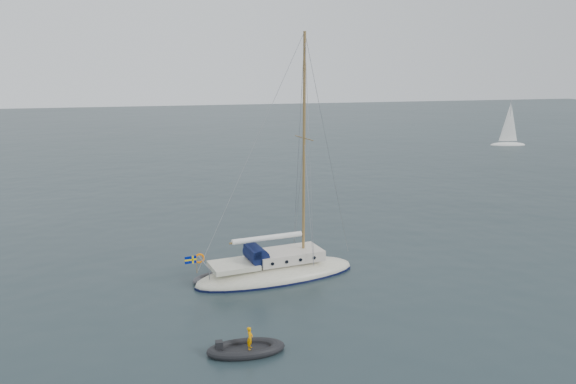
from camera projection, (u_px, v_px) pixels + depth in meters
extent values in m
plane|color=black|center=(301.00, 274.00, 33.95)|extent=(300.00, 300.00, 0.00)
ellipsoid|color=#ECE6CA|center=(276.00, 275.00, 33.35)|extent=(9.89, 3.08, 1.65)
cube|color=beige|center=(289.00, 256.00, 33.29)|extent=(3.96, 2.09, 0.60)
cube|color=#ECE6CA|center=(232.00, 263.00, 32.47)|extent=(2.64, 2.09, 0.27)
cylinder|color=#0C1438|center=(255.00, 254.00, 32.71)|extent=(1.05, 1.81, 1.05)
cube|color=#0C1438|center=(251.00, 250.00, 32.61)|extent=(0.49, 1.81, 0.44)
cylinder|color=brown|center=(305.00, 150.00, 32.16)|extent=(0.16, 0.16, 13.19)
cylinder|color=brown|center=(306.00, 139.00, 32.01)|extent=(0.05, 2.42, 0.05)
cylinder|color=brown|center=(267.00, 238.00, 32.70)|extent=(4.62, 0.11, 0.11)
cylinder|color=white|center=(267.00, 237.00, 32.69)|extent=(4.29, 0.31, 0.31)
cylinder|color=gray|center=(201.00, 258.00, 31.92)|extent=(0.04, 2.42, 0.04)
torus|color=#F26C00|center=(199.00, 255.00, 32.53)|extent=(0.59, 0.11, 0.59)
cylinder|color=brown|center=(195.00, 261.00, 31.85)|extent=(0.03, 0.03, 0.99)
cube|color=#001070|center=(189.00, 256.00, 31.69)|extent=(0.66, 0.02, 0.42)
cube|color=yellow|center=(189.00, 256.00, 31.69)|extent=(0.68, 0.03, 0.10)
cube|color=yellow|center=(191.00, 256.00, 31.72)|extent=(0.10, 0.03, 0.44)
cylinder|color=black|center=(262.00, 252.00, 33.92)|extent=(0.20, 0.07, 0.20)
cylinder|color=black|center=(269.00, 264.00, 31.94)|extent=(0.20, 0.07, 0.20)
cylinder|color=black|center=(276.00, 251.00, 34.15)|extent=(0.20, 0.07, 0.20)
cylinder|color=black|center=(284.00, 262.00, 32.16)|extent=(0.20, 0.07, 0.20)
cylinder|color=black|center=(290.00, 250.00, 34.37)|extent=(0.20, 0.07, 0.20)
cylinder|color=black|center=(299.00, 261.00, 32.38)|extent=(0.20, 0.07, 0.20)
cylinder|color=black|center=(303.00, 248.00, 34.59)|extent=(0.20, 0.07, 0.20)
cylinder|color=black|center=(314.00, 260.00, 32.60)|extent=(0.20, 0.07, 0.20)
cube|color=#525357|center=(213.00, 279.00, 32.90)|extent=(1.55, 0.64, 0.09)
cube|color=black|center=(246.00, 350.00, 24.60)|extent=(2.16, 0.90, 0.11)
cube|color=black|center=(219.00, 348.00, 24.24)|extent=(0.31, 0.31, 0.54)
imported|color=orange|center=(250.00, 338.00, 24.52)|extent=(0.37, 0.44, 1.03)
ellipsoid|color=white|center=(508.00, 145.00, 88.55)|extent=(5.65, 1.88, 0.94)
cylinder|color=gray|center=(510.00, 121.00, 87.73)|extent=(0.09, 0.09, 6.59)
cone|color=white|center=(509.00, 121.00, 87.72)|extent=(3.01, 3.01, 6.12)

